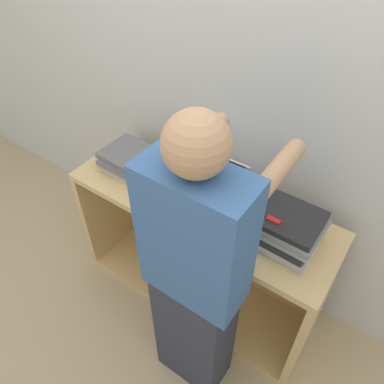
# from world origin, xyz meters

# --- Properties ---
(ground_plane) EXTENTS (12.00, 12.00, 0.00)m
(ground_plane) POSITION_xyz_m (0.00, 0.00, 0.00)
(ground_plane) COLOR tan
(wall_back) EXTENTS (8.00, 0.05, 2.40)m
(wall_back) POSITION_xyz_m (0.00, 0.57, 1.20)
(wall_back) COLOR silver
(wall_back) RESTS_ON ground_plane
(cart) EXTENTS (1.40, 0.47, 0.78)m
(cart) POSITION_xyz_m (0.00, 0.30, 0.39)
(cart) COLOR tan
(cart) RESTS_ON ground_plane
(laptop_open) EXTENTS (0.37, 0.36, 0.23)m
(laptop_open) POSITION_xyz_m (0.00, 0.29, 0.83)
(laptop_open) COLOR #B7B7BC
(laptop_open) RESTS_ON cart
(laptop_stack_left) EXTENTS (0.39, 0.26, 0.11)m
(laptop_stack_left) POSITION_xyz_m (-0.40, 0.23, 0.84)
(laptop_stack_left) COLOR #B7B7BC
(laptop_stack_left) RESTS_ON cart
(laptop_stack_right) EXTENTS (0.40, 0.26, 0.17)m
(laptop_stack_right) POSITION_xyz_m (0.40, 0.23, 0.87)
(laptop_stack_right) COLOR #B7B7BC
(laptop_stack_right) RESTS_ON cart
(person) EXTENTS (0.40, 0.52, 1.58)m
(person) POSITION_xyz_m (0.25, -0.16, 0.79)
(person) COLOR #2D3342
(person) RESTS_ON ground_plane
(inventory_tag) EXTENTS (0.06, 0.02, 0.01)m
(inventory_tag) POSITION_xyz_m (0.40, 0.18, 0.95)
(inventory_tag) COLOR red
(inventory_tag) RESTS_ON laptop_stack_right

